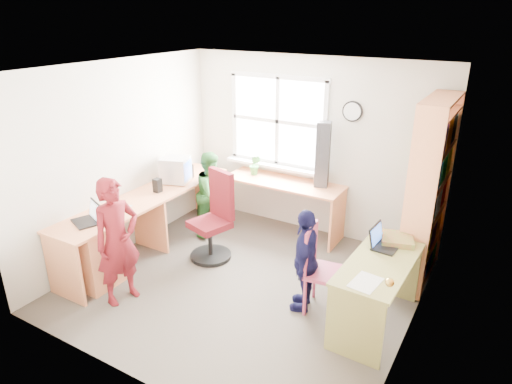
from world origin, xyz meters
TOP-DOWN VIEW (x-y plane):
  - room at (0.01, 0.10)m, footprint 3.64×3.44m
  - l_desk at (-1.31, -0.28)m, footprint 2.38×2.95m
  - right_desk at (1.48, 0.05)m, footprint 0.60×1.23m
  - bookshelf at (1.65, 1.19)m, footprint 0.30×1.02m
  - swivel_chair at (-0.67, 0.37)m, footprint 0.65×0.65m
  - wooden_chair at (0.90, 0.01)m, footprint 0.45×0.45m
  - crt_monitor at (-1.50, 0.66)m, footprint 0.44×0.41m
  - laptop_left at (-1.51, -0.79)m, footprint 0.39×0.36m
  - laptop_right at (1.40, 0.38)m, footprint 0.28×0.33m
  - speaker_a at (-1.47, 0.26)m, footprint 0.09×0.09m
  - speaker_b at (-1.45, 0.89)m, footprint 0.11×0.11m
  - cd_tower at (0.26, 1.52)m, footprint 0.20×0.19m
  - game_box at (1.51, 0.55)m, footprint 0.39×0.39m
  - paper_a at (-1.49, -0.38)m, footprint 0.25×0.32m
  - paper_b at (1.47, -0.35)m, footprint 0.26×0.34m
  - potted_plant at (-0.72, 1.45)m, footprint 0.18×0.15m
  - person_red at (-0.99, -0.90)m, footprint 0.44×0.57m
  - person_green at (-1.06, 0.88)m, footprint 0.45×0.58m
  - person_navy at (0.75, -0.04)m, footprint 0.43×0.70m

SIDE VIEW (x-z plane):
  - l_desk at x=-1.31m, z-range 0.08..0.83m
  - swivel_chair at x=-0.67m, z-range -0.08..1.04m
  - wooden_chair at x=0.90m, z-range 0.04..0.97m
  - right_desk at x=1.48m, z-range 0.16..0.86m
  - person_navy at x=0.75m, z-range 0.00..1.12m
  - person_green at x=-1.06m, z-range 0.00..1.18m
  - person_red at x=-0.99m, z-range 0.00..1.39m
  - paper_b at x=1.47m, z-range 0.70..0.71m
  - game_box at x=1.51m, z-range 0.70..0.76m
  - paper_a at x=-1.49m, z-range 0.75..0.75m
  - laptop_right at x=1.40m, z-range 0.64..0.86m
  - laptop_left at x=-1.51m, z-range 0.69..0.91m
  - speaker_a at x=-1.47m, z-range 0.75..0.93m
  - speaker_b at x=-1.45m, z-range 0.75..0.94m
  - potted_plant at x=-0.72m, z-range 0.75..1.04m
  - crt_monitor at x=-1.50m, z-range 0.75..1.10m
  - bookshelf at x=1.65m, z-range -0.05..2.05m
  - cd_tower at x=0.26m, z-range 0.75..1.61m
  - room at x=0.01m, z-range 0.00..2.44m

